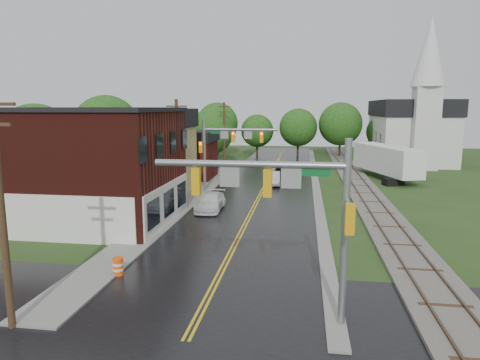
% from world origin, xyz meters
% --- Properties ---
extents(ground, '(160.00, 160.00, 0.00)m').
position_xyz_m(ground, '(0.00, 0.00, 0.00)').
color(ground, '#283C17').
rests_on(ground, ground).
extents(main_road, '(10.00, 90.00, 0.02)m').
position_xyz_m(main_road, '(0.00, 30.00, 0.00)').
color(main_road, black).
rests_on(main_road, ground).
extents(cross_road, '(60.00, 9.00, 0.02)m').
position_xyz_m(cross_road, '(0.00, 2.00, 0.00)').
color(cross_road, black).
rests_on(cross_road, ground).
extents(curb_right, '(0.80, 70.00, 0.12)m').
position_xyz_m(curb_right, '(5.40, 35.00, 0.00)').
color(curb_right, gray).
rests_on(curb_right, ground).
extents(sidewalk_left, '(2.40, 50.00, 0.12)m').
position_xyz_m(sidewalk_left, '(-6.20, 25.00, 0.00)').
color(sidewalk_left, gray).
rests_on(sidewalk_left, ground).
extents(brick_building, '(14.30, 10.30, 8.30)m').
position_xyz_m(brick_building, '(-12.48, 15.00, 4.15)').
color(brick_building, '#42130E').
rests_on(brick_building, ground).
extents(yellow_house, '(8.00, 7.00, 6.40)m').
position_xyz_m(yellow_house, '(-11.00, 26.00, 3.20)').
color(yellow_house, tan).
rests_on(yellow_house, ground).
extents(darkred_building, '(7.00, 6.00, 4.40)m').
position_xyz_m(darkred_building, '(-10.00, 35.00, 2.20)').
color(darkred_building, '#3F0F0C').
rests_on(darkred_building, ground).
extents(church, '(10.40, 18.40, 20.00)m').
position_xyz_m(church, '(20.00, 53.74, 5.83)').
color(church, silver).
rests_on(church, ground).
extents(railroad, '(3.20, 80.00, 0.30)m').
position_xyz_m(railroad, '(10.00, 35.00, 0.11)').
color(railroad, '#59544C').
rests_on(railroad, ground).
extents(traffic_signal_near, '(7.34, 0.30, 7.20)m').
position_xyz_m(traffic_signal_near, '(3.47, 2.00, 4.97)').
color(traffic_signal_near, gray).
rests_on(traffic_signal_near, ground).
extents(traffic_signal_far, '(7.34, 0.43, 7.20)m').
position_xyz_m(traffic_signal_far, '(-3.47, 27.00, 4.97)').
color(traffic_signal_far, gray).
rests_on(traffic_signal_far, ground).
extents(utility_pole_a, '(1.80, 0.28, 9.00)m').
position_xyz_m(utility_pole_a, '(-6.80, 0.00, 4.72)').
color(utility_pole_a, '#382616').
rests_on(utility_pole_a, ground).
extents(utility_pole_b, '(1.80, 0.28, 9.00)m').
position_xyz_m(utility_pole_b, '(-6.80, 22.00, 4.72)').
color(utility_pole_b, '#382616').
rests_on(utility_pole_b, ground).
extents(utility_pole_c, '(1.80, 0.28, 9.00)m').
position_xyz_m(utility_pole_c, '(-6.80, 44.00, 4.72)').
color(utility_pole_c, '#382616').
rests_on(utility_pole_c, ground).
extents(tree_left_a, '(6.80, 6.80, 8.67)m').
position_xyz_m(tree_left_a, '(-19.85, 21.90, 5.11)').
color(tree_left_a, black).
rests_on(tree_left_a, ground).
extents(tree_left_b, '(7.60, 7.60, 9.69)m').
position_xyz_m(tree_left_b, '(-17.85, 31.90, 5.72)').
color(tree_left_b, black).
rests_on(tree_left_b, ground).
extents(tree_left_c, '(6.00, 6.00, 7.65)m').
position_xyz_m(tree_left_c, '(-13.85, 39.90, 4.51)').
color(tree_left_c, black).
rests_on(tree_left_c, ground).
extents(tree_left_e, '(6.40, 6.40, 8.16)m').
position_xyz_m(tree_left_e, '(-8.85, 45.90, 4.81)').
color(tree_left_e, black).
rests_on(tree_left_e, ground).
extents(suv_dark, '(2.79, 4.94, 1.30)m').
position_xyz_m(suv_dark, '(1.49, 36.20, 0.65)').
color(suv_dark, black).
rests_on(suv_dark, ground).
extents(sedan_silver, '(1.78, 4.40, 1.42)m').
position_xyz_m(sedan_silver, '(0.80, 31.97, 0.71)').
color(sedan_silver, silver).
rests_on(sedan_silver, ground).
extents(pickup_white, '(1.99, 4.80, 1.39)m').
position_xyz_m(pickup_white, '(-3.38, 19.59, 0.69)').
color(pickup_white, white).
rests_on(pickup_white, ground).
extents(semi_trailer, '(6.23, 12.45, 3.85)m').
position_xyz_m(semi_trailer, '(13.61, 38.06, 2.29)').
color(semi_trailer, black).
rests_on(semi_trailer, ground).
extents(construction_barrel, '(0.53, 0.53, 0.92)m').
position_xyz_m(construction_barrel, '(-5.00, 5.49, 0.46)').
color(construction_barrel, '#FD530B').
rests_on(construction_barrel, ground).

